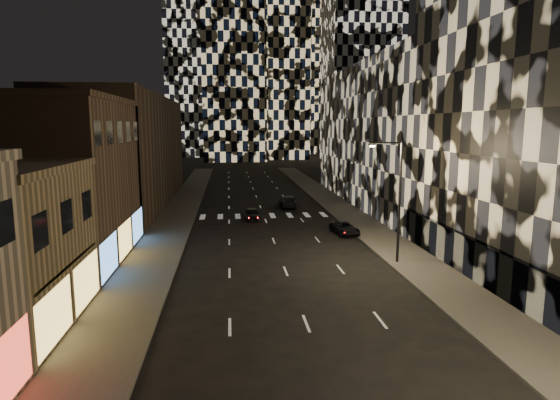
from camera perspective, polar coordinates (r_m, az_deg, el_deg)
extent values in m
cube|color=#47443F|center=(54.26, -12.58, -2.02)|extent=(4.00, 120.00, 0.15)
cube|color=#47443F|center=(55.67, 8.34, -1.62)|extent=(4.00, 120.00, 0.15)
cube|color=#4C4C47|center=(54.06, -10.37, -1.99)|extent=(0.20, 120.00, 0.15)
cube|color=#4C4C47|center=(55.19, 6.22, -1.67)|extent=(0.20, 120.00, 0.15)
cube|color=brown|center=(38.96, -25.86, 1.84)|extent=(10.00, 15.00, 12.00)
cube|color=brown|center=(64.37, -18.06, 5.68)|extent=(10.00, 40.00, 14.00)
cube|color=#383838|center=(33.05, 23.59, -7.13)|extent=(0.60, 25.00, 3.00)
cube|color=#232326|center=(64.54, 15.64, 7.57)|extent=(16.00, 40.00, 18.00)
cylinder|color=black|center=(35.67, 14.36, -0.31)|extent=(0.20, 0.20, 9.00)
cylinder|color=black|center=(34.88, 12.94, 6.81)|extent=(2.20, 0.14, 0.14)
cube|color=black|center=(34.54, 11.19, 6.64)|extent=(0.50, 0.25, 0.18)
cube|color=#FFEAB2|center=(34.54, 11.19, 6.44)|extent=(0.35, 0.18, 0.06)
imported|color=black|center=(51.78, -3.39, -1.70)|extent=(1.76, 3.84, 1.28)
imported|color=black|center=(59.63, 0.97, -0.17)|extent=(2.42, 5.23, 1.48)
imported|color=black|center=(45.16, 7.89, -3.44)|extent=(2.42, 4.40, 1.17)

